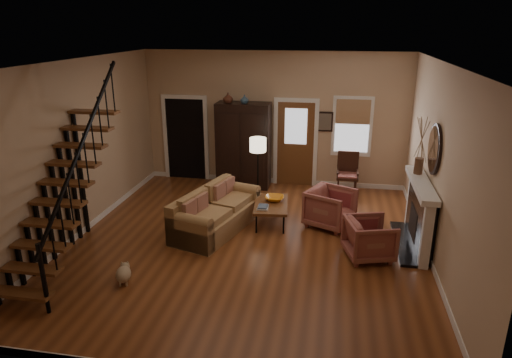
% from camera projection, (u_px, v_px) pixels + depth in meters
% --- Properties ---
extents(room, '(7.00, 7.33, 3.30)m').
position_uv_depth(room, '(244.00, 142.00, 9.76)').
color(room, brown).
rests_on(room, ground).
extents(staircase, '(0.94, 2.80, 3.20)m').
position_uv_depth(staircase, '(60.00, 176.00, 7.27)').
color(staircase, brown).
rests_on(staircase, ground).
extents(fireplace, '(0.33, 1.95, 2.30)m').
position_uv_depth(fireplace, '(422.00, 208.00, 8.24)').
color(fireplace, black).
rests_on(fireplace, ground).
extents(armoire, '(1.30, 0.60, 2.10)m').
position_uv_depth(armoire, '(244.00, 145.00, 11.24)').
color(armoire, black).
rests_on(armoire, ground).
extents(vase_a, '(0.24, 0.24, 0.25)m').
position_uv_depth(vase_a, '(228.00, 98.00, 10.83)').
color(vase_a, '#4C2619').
rests_on(vase_a, armoire).
extents(vase_b, '(0.20, 0.20, 0.21)m').
position_uv_depth(vase_b, '(244.00, 99.00, 10.77)').
color(vase_b, '#334C60').
rests_on(vase_b, armoire).
extents(sofa, '(1.47, 2.29, 0.79)m').
position_uv_depth(sofa, '(217.00, 211.00, 8.99)').
color(sofa, '#9D7647').
rests_on(sofa, ground).
extents(coffee_table, '(0.78, 1.21, 0.44)m').
position_uv_depth(coffee_table, '(271.00, 213.00, 9.35)').
color(coffee_table, brown).
rests_on(coffee_table, ground).
extents(bowl, '(0.39, 0.39, 0.10)m').
position_uv_depth(bowl, '(275.00, 198.00, 9.40)').
color(bowl, orange).
rests_on(bowl, coffee_table).
extents(books, '(0.21, 0.29, 0.05)m').
position_uv_depth(books, '(263.00, 207.00, 9.01)').
color(books, beige).
rests_on(books, coffee_table).
extents(armchair_left, '(0.98, 0.96, 0.72)m').
position_uv_depth(armchair_left, '(369.00, 239.00, 7.93)').
color(armchair_left, maroon).
rests_on(armchair_left, ground).
extents(armchair_right, '(1.13, 1.12, 0.78)m').
position_uv_depth(armchair_right, '(330.00, 208.00, 9.16)').
color(armchair_right, maroon).
rests_on(armchair_right, ground).
extents(floor_lamp, '(0.40, 0.40, 1.57)m').
position_uv_depth(floor_lamp, '(258.00, 173.00, 10.04)').
color(floor_lamp, black).
rests_on(floor_lamp, ground).
extents(side_chair, '(0.54, 0.54, 1.02)m').
position_uv_depth(side_chair, '(347.00, 174.00, 10.81)').
color(side_chair, '#321A10').
rests_on(side_chair, ground).
extents(dog, '(0.34, 0.45, 0.29)m').
position_uv_depth(dog, '(124.00, 275.00, 7.19)').
color(dog, tan).
rests_on(dog, ground).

